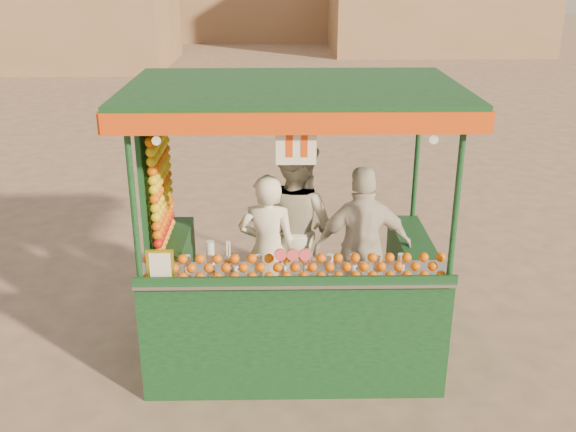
{
  "coord_description": "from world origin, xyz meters",
  "views": [
    {
      "loc": [
        0.05,
        -5.72,
        3.74
      ],
      "look_at": [
        0.15,
        0.11,
        1.45
      ],
      "focal_mm": 40.64,
      "sensor_mm": 36.0,
      "label": 1
    }
  ],
  "objects_px": {
    "vendor_left": "(268,251)",
    "vendor_right": "(363,249)",
    "vendor_middle": "(296,228)",
    "juice_cart": "(285,278)"
  },
  "relations": [
    {
      "from": "vendor_left",
      "to": "vendor_right",
      "type": "bearing_deg",
      "value": -175.36
    },
    {
      "from": "juice_cart",
      "to": "vendor_middle",
      "type": "relative_size",
      "value": 1.65
    },
    {
      "from": "vendor_left",
      "to": "juice_cart",
      "type": "bearing_deg",
      "value": 145.95
    },
    {
      "from": "vendor_middle",
      "to": "vendor_right",
      "type": "bearing_deg",
      "value": -166.29
    },
    {
      "from": "juice_cart",
      "to": "vendor_middle",
      "type": "height_order",
      "value": "juice_cart"
    },
    {
      "from": "vendor_left",
      "to": "vendor_middle",
      "type": "distance_m",
      "value": 0.43
    },
    {
      "from": "vendor_left",
      "to": "vendor_right",
      "type": "relative_size",
      "value": 0.95
    },
    {
      "from": "juice_cart",
      "to": "vendor_left",
      "type": "relative_size",
      "value": 1.91
    },
    {
      "from": "juice_cart",
      "to": "vendor_right",
      "type": "xyz_separation_m",
      "value": [
        0.75,
        0.1,
        0.26
      ]
    },
    {
      "from": "juice_cart",
      "to": "vendor_right",
      "type": "height_order",
      "value": "juice_cart"
    }
  ]
}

